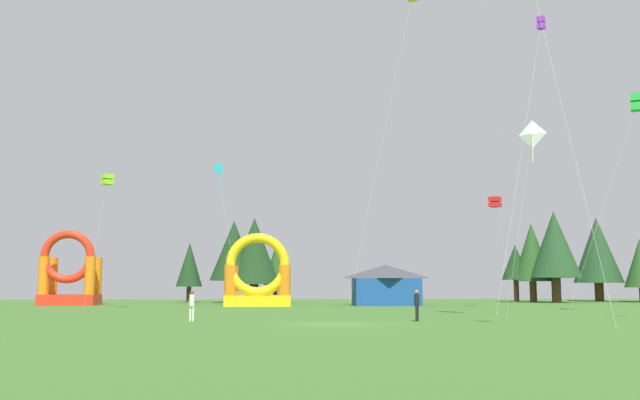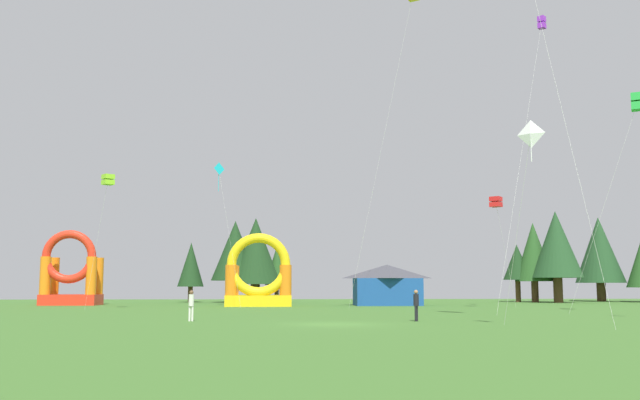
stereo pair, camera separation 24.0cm
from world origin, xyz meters
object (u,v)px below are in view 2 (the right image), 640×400
object	(u,v)px
inflatable_orange_dome	(259,281)
kite_purple_box	(541,24)
kite_white_diamond	(530,136)
person_midfield	(416,303)
person_left_edge	(191,303)
kite_red_box	(496,202)
kite_cyan_diamond	(219,171)
festival_tent	(387,285)
kite_lime_box	(108,180)
kite_green_box	(638,102)
inflatable_blue_arch	(71,277)

from	to	relation	value
inflatable_orange_dome	kite_purple_box	bearing A→B (deg)	-29.68
kite_white_diamond	person_midfield	distance (m)	11.53
kite_white_diamond	person_left_edge	xyz separation A→B (m)	(-16.39, 8.27, -7.82)
person_midfield	kite_red_box	bearing A→B (deg)	-175.02
kite_white_diamond	kite_cyan_diamond	size ratio (longest dim) A/B	0.75
kite_white_diamond	festival_tent	distance (m)	36.97
kite_lime_box	inflatable_orange_dome	world-z (taller)	kite_lime_box
festival_tent	person_midfield	bearing A→B (deg)	-95.72
inflatable_orange_dome	kite_lime_box	bearing A→B (deg)	-142.22
kite_white_diamond	kite_green_box	distance (m)	19.87
kite_red_box	person_left_edge	bearing A→B (deg)	-141.52
kite_green_box	person_midfield	bearing A→B (deg)	-158.65
kite_lime_box	inflatable_blue_arch	world-z (taller)	kite_lime_box
kite_green_box	person_left_edge	size ratio (longest dim) A/B	8.84
kite_purple_box	kite_green_box	xyz separation A→B (m)	(3.67, -7.14, -8.20)
kite_purple_box	kite_red_box	bearing A→B (deg)	113.55
kite_lime_box	person_midfield	bearing A→B (deg)	-39.33
inflatable_blue_arch	kite_lime_box	bearing A→B (deg)	-64.19
kite_green_box	kite_red_box	size ratio (longest dim) A/B	1.59
kite_green_box	kite_lime_box	bearing A→B (deg)	164.09
festival_tent	kite_cyan_diamond	bearing A→B (deg)	-159.19
person_left_edge	inflatable_blue_arch	distance (m)	33.98
kite_green_box	festival_tent	xyz separation A→B (m)	(-13.94, 22.23, -12.44)
person_midfield	person_left_edge	size ratio (longest dim) A/B	1.01
kite_red_box	festival_tent	bearing A→B (deg)	129.39
kite_purple_box	kite_white_diamond	size ratio (longest dim) A/B	2.48
kite_lime_box	kite_green_box	distance (m)	39.84
inflatable_orange_dome	kite_cyan_diamond	bearing A→B (deg)	-132.64
kite_white_diamond	person_midfield	size ratio (longest dim) A/B	5.45
inflatable_orange_dome	inflatable_blue_arch	xyz separation A→B (m)	(-18.39, 4.39, 0.38)
kite_green_box	person_left_edge	world-z (taller)	kite_green_box
kite_white_diamond	festival_tent	bearing A→B (deg)	91.71
inflatable_orange_dome	inflatable_blue_arch	bearing A→B (deg)	166.57
kite_white_diamond	kite_green_box	bearing A→B (deg)	47.58
kite_red_box	festival_tent	xyz separation A→B (m)	(-7.89, 9.61, -7.01)
person_midfield	inflatable_blue_arch	xyz separation A→B (m)	(-27.84, 31.00, 1.70)
inflatable_orange_dome	festival_tent	world-z (taller)	inflatable_orange_dome
kite_green_box	inflatable_blue_arch	size ratio (longest dim) A/B	2.07
kite_red_box	inflatable_orange_dome	distance (m)	22.54
inflatable_orange_dome	festival_tent	distance (m)	12.54
inflatable_blue_arch	inflatable_orange_dome	bearing A→B (deg)	-13.43
festival_tent	inflatable_blue_arch	bearing A→B (deg)	175.92
kite_lime_box	inflatable_blue_arch	distance (m)	16.87
kite_green_box	inflatable_blue_arch	world-z (taller)	kite_green_box
kite_green_box	kite_red_box	distance (m)	15.02
kite_white_diamond	person_left_edge	world-z (taller)	kite_white_diamond
kite_purple_box	kite_red_box	size ratio (longest dim) A/B	2.47
festival_tent	kite_green_box	bearing A→B (deg)	-57.91
kite_lime_box	kite_white_diamond	size ratio (longest dim) A/B	1.15
inflatable_orange_dome	festival_tent	xyz separation A→B (m)	(12.34, 2.20, -0.38)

